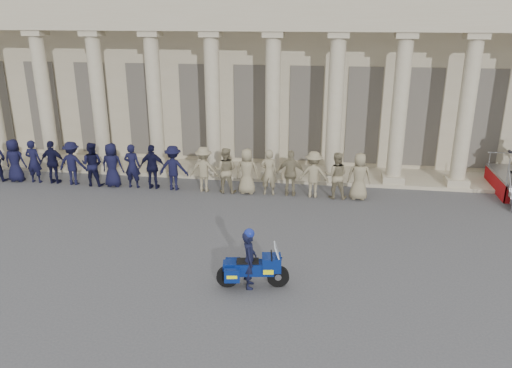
# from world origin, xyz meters

# --- Properties ---
(ground) EXTENTS (90.00, 90.00, 0.00)m
(ground) POSITION_xyz_m (0.00, 0.00, 0.00)
(ground) COLOR #414144
(ground) RESTS_ON ground
(building) EXTENTS (40.00, 12.50, 9.00)m
(building) POSITION_xyz_m (-0.00, 14.74, 4.52)
(building) COLOR tan
(building) RESTS_ON ground
(officer_rank) EXTENTS (19.03, 0.71, 1.88)m
(officer_rank) POSITION_xyz_m (-3.94, 6.04, 0.94)
(officer_rank) COLOR black
(officer_rank) RESTS_ON ground
(motorcycle) EXTENTS (1.95, 0.90, 1.26)m
(motorcycle) POSITION_xyz_m (1.91, -1.15, 0.54)
(motorcycle) COLOR black
(motorcycle) RESTS_ON ground
(rider) EXTENTS (0.47, 0.64, 1.71)m
(rider) POSITION_xyz_m (1.81, -1.17, 0.85)
(rider) COLOR black
(rider) RESTS_ON ground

